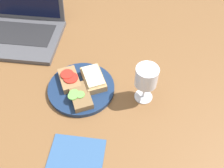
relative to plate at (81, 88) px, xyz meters
The scene contains 8 objects.
wooden_table 2.99cm from the plate, 61.09° to the right, with size 140.00×140.00×3.00cm, color brown.
plate is the anchor object (origin of this frame).
sandwich_with_tomato 5.25cm from the plate, 156.38° to the left, with size 9.96×11.74×2.95cm.
sandwich_with_cucumber 5.21cm from the plate, 84.29° to the right, with size 9.97×12.13×2.68cm.
sandwich_with_cheese 5.33cm from the plate, 36.78° to the left, with size 10.77×12.91×3.36cm.
wine_glass 23.18cm from the plate, ahead, with size 7.13×7.13×13.87cm.
laptop 41.36cm from the plate, 140.40° to the left, with size 35.89×29.28×20.23cm.
napkin 25.49cm from the plate, 82.45° to the right, with size 15.55×14.84×0.40cm, color #33598C.
Camera 1 is at (16.00, -49.73, 70.84)cm, focal length 40.00 mm.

